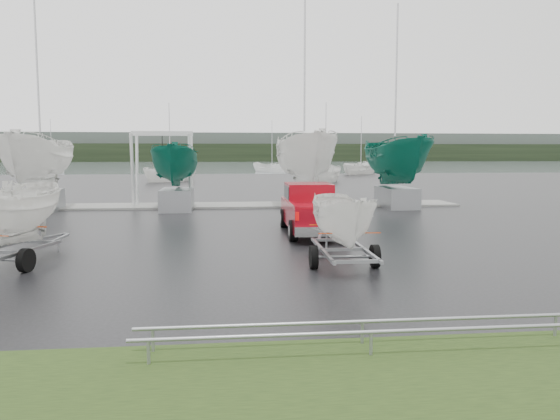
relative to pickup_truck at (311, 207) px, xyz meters
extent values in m
plane|color=black|center=(-5.15, -2.63, -0.94)|extent=(120.00, 120.00, 0.00)
plane|color=gray|center=(-5.15, 97.37, -0.95)|extent=(300.00, 300.00, 0.00)
plane|color=black|center=(-5.15, -13.63, -0.93)|extent=(40.00, 40.00, 0.00)
cube|color=gray|center=(-5.15, 10.37, -0.89)|extent=(30.00, 3.00, 0.12)
cube|color=black|center=(-5.15, 167.37, 2.06)|extent=(300.00, 8.00, 6.00)
cube|color=#4C5651|center=(-5.15, 175.37, 4.06)|extent=(300.00, 6.00, 10.00)
cube|color=maroon|center=(-0.01, -0.29, -0.21)|extent=(1.96, 5.32, 0.86)
cube|color=maroon|center=(0.02, 0.66, 0.47)|extent=(1.74, 2.14, 0.77)
cube|color=black|center=(0.02, 0.66, 0.52)|extent=(1.76, 1.91, 0.50)
cube|color=silver|center=(-0.08, -2.97, -0.48)|extent=(1.84, 0.21, 0.32)
cylinder|color=black|center=(-0.82, 1.46, -0.57)|extent=(0.29, 0.73, 0.73)
cylinder|color=black|center=(0.90, 1.41, -0.57)|extent=(0.29, 0.73, 0.73)
cylinder|color=black|center=(-0.92, -2.00, -0.57)|extent=(0.29, 0.73, 0.73)
cylinder|color=black|center=(0.81, -2.04, -0.57)|extent=(0.29, 0.73, 0.73)
cube|color=gray|center=(-0.72, -6.16, -0.49)|extent=(0.18, 3.60, 0.08)
cube|color=gray|center=(0.38, -6.19, -0.49)|extent=(0.18, 3.60, 0.08)
cylinder|color=gray|center=(-0.17, -6.37, -0.64)|extent=(1.60, 0.12, 0.08)
cylinder|color=black|center=(-0.97, -6.35, -0.64)|extent=(0.20, 0.60, 0.60)
cylinder|color=black|center=(0.63, -6.39, -0.64)|extent=(0.20, 0.60, 0.60)
imported|color=silver|center=(-0.17, -6.17, 1.43)|extent=(1.45, 1.49, 3.76)
cube|color=#E53F07|center=(-0.15, -5.37, 0.06)|extent=(1.55, 0.08, 0.03)
cube|color=#E53F07|center=(-0.19, -6.97, 0.06)|extent=(1.55, 0.08, 0.03)
cube|color=gray|center=(-8.35, -5.73, -0.49)|extent=(0.99, 3.50, 0.08)
cylinder|color=black|center=(-8.16, -5.99, -0.64)|extent=(0.33, 0.63, 0.60)
cube|color=#E53F07|center=(-8.68, -4.82, 0.06)|extent=(1.51, 0.43, 0.03)
cylinder|color=silver|center=(-7.96, 9.57, 1.06)|extent=(0.16, 0.58, 3.99)
cylinder|color=silver|center=(-7.96, 11.17, 1.06)|extent=(0.16, 0.58, 3.99)
cylinder|color=silver|center=(-4.96, 9.57, 1.06)|extent=(0.16, 0.58, 3.99)
cylinder|color=silver|center=(-4.96, 11.17, 1.06)|extent=(0.16, 0.58, 3.99)
cube|color=silver|center=(-6.46, 10.37, 3.06)|extent=(3.30, 0.25, 0.25)
cube|color=gray|center=(-12.33, 8.37, -0.39)|extent=(1.60, 3.20, 1.10)
imported|color=silver|center=(-12.33, 8.37, 3.88)|extent=(2.80, 2.87, 7.44)
cylinder|color=#B2B2B7|center=(-12.33, 8.87, 6.54)|extent=(0.10, 0.10, 7.00)
cube|color=gray|center=(-5.58, 8.57, -0.39)|extent=(1.60, 3.20, 1.10)
imported|color=#0D5C49|center=(-5.58, 8.57, 3.22)|extent=(2.30, 2.36, 6.11)
cube|color=gray|center=(1.11, 8.37, -0.39)|extent=(1.60, 3.20, 1.10)
imported|color=silver|center=(1.11, 8.37, 4.01)|extent=(2.90, 2.97, 7.70)
cylinder|color=#B2B2B7|center=(1.11, 8.87, 6.64)|extent=(0.10, 0.10, 7.00)
cube|color=gray|center=(6.15, 8.67, -0.39)|extent=(1.60, 3.20, 1.10)
imported|color=#0D5C49|center=(6.15, 8.67, 3.74)|extent=(2.69, 2.76, 7.16)
cylinder|color=#B2B2B7|center=(6.15, 9.17, 6.43)|extent=(0.10, 0.10, 7.00)
cylinder|color=gray|center=(-1.15, -12.38, -0.59)|extent=(7.00, 0.06, 0.06)
cylinder|color=gray|center=(-1.15, -11.88, -0.59)|extent=(7.00, 0.06, 0.06)
imported|color=silver|center=(-8.47, 36.97, -0.94)|extent=(3.25, 3.24, 6.11)
cylinder|color=#B2B2B7|center=(-8.47, 36.97, 3.06)|extent=(0.08, 0.08, 8.00)
imported|color=silver|center=(7.30, 34.86, -0.94)|extent=(3.42, 3.45, 6.83)
cylinder|color=#B2B2B7|center=(7.30, 34.86, 3.06)|extent=(0.08, 0.08, 8.00)
imported|color=silver|center=(15.90, 53.78, -0.94)|extent=(4.12, 4.11, 7.63)
cylinder|color=#B2B2B7|center=(15.90, 53.78, 3.06)|extent=(0.08, 0.08, 8.00)
imported|color=silver|center=(-28.72, 66.10, -0.94)|extent=(3.17, 3.15, 6.00)
cylinder|color=#B2B2B7|center=(-28.72, 66.10, 3.06)|extent=(0.08, 0.08, 8.00)
imported|color=silver|center=(4.62, 64.70, -0.94)|extent=(3.67, 3.66, 6.85)
cylinder|color=#B2B2B7|center=(4.62, 64.70, 3.06)|extent=(0.08, 0.08, 8.00)
camera|label=1|loc=(-3.31, -19.93, 2.02)|focal=35.00mm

